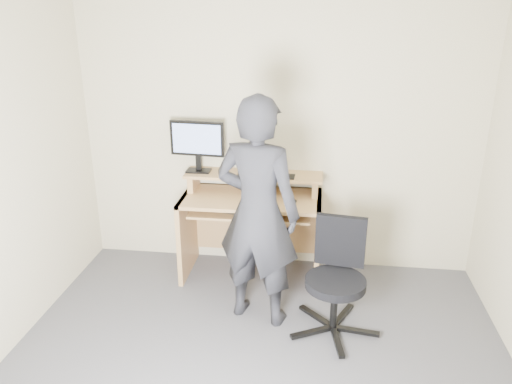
% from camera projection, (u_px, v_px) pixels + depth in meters
% --- Properties ---
extents(back_wall, '(3.50, 0.02, 2.50)m').
position_uv_depth(back_wall, '(278.00, 132.00, 4.35)').
color(back_wall, beige).
rests_on(back_wall, ground).
extents(desk, '(1.20, 0.60, 0.91)m').
position_uv_depth(desk, '(253.00, 215.00, 4.42)').
color(desk, tan).
rests_on(desk, ground).
extents(monitor, '(0.48, 0.13, 0.45)m').
position_uv_depth(monitor, '(197.00, 142.00, 4.32)').
color(monitor, black).
rests_on(monitor, desk).
extents(external_drive, '(0.07, 0.13, 0.20)m').
position_uv_depth(external_drive, '(249.00, 161.00, 4.37)').
color(external_drive, black).
rests_on(external_drive, desk).
extents(travel_mug, '(0.08, 0.08, 0.17)m').
position_uv_depth(travel_mug, '(256.00, 165.00, 4.32)').
color(travel_mug, '#B7B7BC').
rests_on(travel_mug, desk).
extents(smartphone, '(0.07, 0.13, 0.01)m').
position_uv_depth(smartphone, '(291.00, 177.00, 4.27)').
color(smartphone, black).
rests_on(smartphone, desk).
extents(charger, '(0.05, 0.04, 0.03)m').
position_uv_depth(charger, '(241.00, 174.00, 4.29)').
color(charger, black).
rests_on(charger, desk).
extents(headphones, '(0.20, 0.20, 0.06)m').
position_uv_depth(headphones, '(234.00, 169.00, 4.45)').
color(headphones, silver).
rests_on(headphones, desk).
extents(keyboard, '(0.49, 0.28, 0.03)m').
position_uv_depth(keyboard, '(243.00, 210.00, 4.23)').
color(keyboard, black).
rests_on(keyboard, desk).
extents(mouse, '(0.11, 0.09, 0.04)m').
position_uv_depth(mouse, '(291.00, 201.00, 4.14)').
color(mouse, black).
rests_on(mouse, desk).
extents(office_chair, '(0.66, 0.66, 0.84)m').
position_uv_depth(office_chair, '(337.00, 273.00, 3.64)').
color(office_chair, black).
rests_on(office_chair, ground).
extents(person, '(0.73, 0.57, 1.75)m').
position_uv_depth(person, '(258.00, 213.00, 3.63)').
color(person, black).
rests_on(person, ground).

